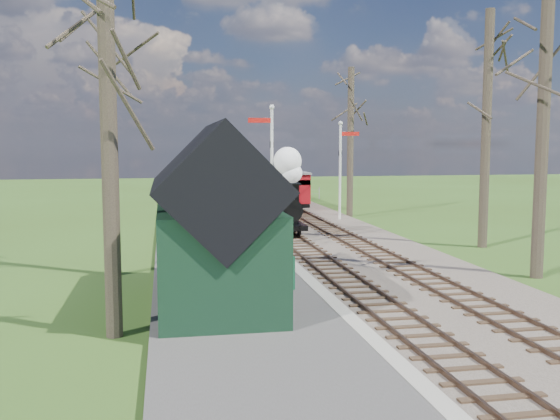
{
  "coord_description": "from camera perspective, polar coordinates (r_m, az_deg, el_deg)",
  "views": [
    {
      "loc": [
        -5.6,
        -12.46,
        4.42
      ],
      "look_at": [
        -0.75,
        13.69,
        1.6
      ],
      "focal_mm": 40.0,
      "sensor_mm": 36.0,
      "label": 1
    }
  ],
  "objects": [
    {
      "name": "semaphore_far",
      "position": [
        35.89,
        5.64,
        4.32
      ],
      "size": [
        1.22,
        0.24,
        5.72
      ],
      "color": "silver",
      "rests_on": "ground"
    },
    {
      "name": "fence_line",
      "position": [
        48.97,
        -3.57,
        1.51
      ],
      "size": [
        12.6,
        0.08,
        1.0
      ],
      "color": "slate",
      "rests_on": "ground"
    },
    {
      "name": "locomotive",
      "position": [
        29.7,
        0.37,
        1.2
      ],
      "size": [
        1.64,
        3.82,
        4.09
      ],
      "color": "black",
      "rests_on": "ground"
    },
    {
      "name": "sign_board",
      "position": [
        18.43,
        0.7,
        -5.62
      ],
      "size": [
        0.34,
        0.64,
        0.98
      ],
      "color": "#104B2C",
      "rests_on": "platform"
    },
    {
      "name": "bench",
      "position": [
        18.33,
        -0.28,
        -6.13
      ],
      "size": [
        0.71,
        1.38,
        0.76
      ],
      "color": "#4F331C",
      "rests_on": "platform"
    },
    {
      "name": "platform",
      "position": [
        26.9,
        -5.91,
        -3.22
      ],
      "size": [
        5.0,
        44.0,
        0.2
      ],
      "primitive_type": "cube",
      "color": "#474442",
      "rests_on": "ground"
    },
    {
      "name": "person",
      "position": [
        17.52,
        0.63,
        -5.63
      ],
      "size": [
        0.47,
        0.57,
        1.35
      ],
      "primitive_type": "imported",
      "rotation": [
        0.0,
        0.0,
        1.21
      ],
      "color": "#19212E",
      "rests_on": "platform"
    },
    {
      "name": "ground",
      "position": [
        14.36,
        13.3,
        -12.05
      ],
      "size": [
        140.0,
        140.0,
        0.0
      ],
      "primitive_type": "plane",
      "color": "#37551A",
      "rests_on": "ground"
    },
    {
      "name": "track_near",
      "position": [
        35.18,
        -1.28,
        -1.0
      ],
      "size": [
        1.6,
        60.0,
        0.15
      ],
      "color": "brown",
      "rests_on": "ground"
    },
    {
      "name": "coping_strip",
      "position": [
        27.17,
        -1.06,
        -3.09
      ],
      "size": [
        0.4,
        44.0,
        0.21
      ],
      "primitive_type": "cube",
      "color": "#B2AD9E",
      "rests_on": "ground"
    },
    {
      "name": "red_carriage_a",
      "position": [
        41.77,
        0.83,
        1.96
      ],
      "size": [
        1.97,
        4.88,
        2.07
      ],
      "color": "black",
      "rests_on": "ground"
    },
    {
      "name": "track_far",
      "position": [
        35.69,
        2.85,
        -0.91
      ],
      "size": [
        1.6,
        60.0,
        0.15
      ],
      "color": "brown",
      "rests_on": "ground"
    },
    {
      "name": "station_shed",
      "position": [
        16.65,
        -5.94,
        -1.41
      ],
      "size": [
        3.25,
        6.3,
        4.78
      ],
      "color": "black",
      "rests_on": "platform"
    },
    {
      "name": "distant_hills",
      "position": [
        79.87,
        -5.19,
        -8.94
      ],
      "size": [
        114.4,
        48.0,
        22.02
      ],
      "color": "#385B23",
      "rests_on": "ground"
    },
    {
      "name": "red_carriage_b",
      "position": [
        47.17,
        -0.48,
        2.43
      ],
      "size": [
        1.97,
        4.88,
        2.07
      ],
      "color": "black",
      "rests_on": "ground"
    },
    {
      "name": "semaphore_near",
      "position": [
        28.88,
        -0.89,
        4.47
      ],
      "size": [
        1.22,
        0.24,
        6.22
      ],
      "color": "silver",
      "rests_on": "ground"
    },
    {
      "name": "ballast_bed",
      "position": [
        35.42,
        0.8,
        -1.03
      ],
      "size": [
        8.0,
        60.0,
        0.1
      ],
      "primitive_type": "cube",
      "color": "brown",
      "rests_on": "ground"
    },
    {
      "name": "coach",
      "position": [
        35.69,
        -1.45,
        1.2
      ],
      "size": [
        1.91,
        6.55,
        2.01
      ],
      "color": "black",
      "rests_on": "ground"
    },
    {
      "name": "bare_trees",
      "position": [
        23.62,
        6.63,
        7.92
      ],
      "size": [
        15.51,
        22.39,
        12.0
      ],
      "color": "#382D23",
      "rests_on": "ground"
    }
  ]
}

